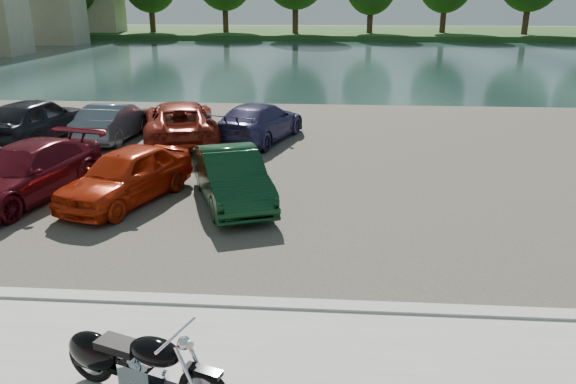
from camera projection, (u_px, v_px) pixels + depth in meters
name	position (u px, v px, depth m)	size (l,w,h in m)	color
kerb	(235.00, 304.00, 8.92)	(60.00, 0.30, 0.14)	#ABA9A1
parking_lot	(283.00, 156.00, 17.42)	(60.00, 18.00, 0.04)	#423E35
river	(313.00, 60.00, 44.74)	(120.00, 40.00, 0.00)	#1B3231
far_bank	(321.00, 32.00, 74.79)	(120.00, 24.00, 0.60)	#1E4418
motorcycle	(130.00, 362.00, 6.72)	(2.25, 1.07, 1.05)	black
car_3	(25.00, 173.00, 13.51)	(1.85, 4.55, 1.32)	#510B15
car_4	(126.00, 175.00, 13.34)	(1.54, 3.83, 1.31)	red
car_5	(232.00, 177.00, 13.25)	(1.35, 3.87, 1.27)	#0E351A
car_8	(36.00, 119.00, 19.02)	(1.77, 4.39, 1.50)	black
car_9	(114.00, 121.00, 19.25)	(1.34, 3.86, 1.27)	slate
car_10	(180.00, 122.00, 18.84)	(2.32, 5.03, 1.40)	maroon
car_11	(259.00, 122.00, 19.03)	(1.83, 4.49, 1.30)	#312C55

